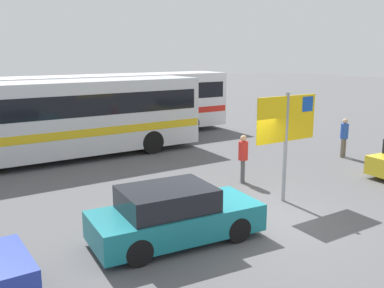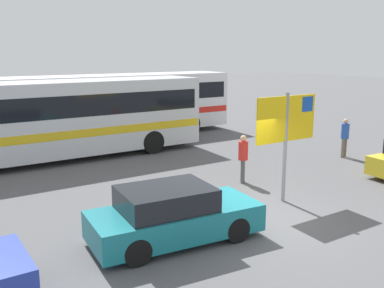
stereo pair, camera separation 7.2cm
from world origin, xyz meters
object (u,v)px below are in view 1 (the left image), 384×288
(bus_rear_coach, at_px, (116,102))
(bus_front_coach, at_px, (54,117))
(pedestrian_by_bus, at_px, (243,155))
(car_teal, at_px, (174,215))
(pedestrian_crossing_lot, at_px, (344,135))
(ferry_sign, at_px, (288,123))

(bus_rear_coach, bearing_deg, bus_front_coach, -142.09)
(bus_front_coach, height_order, bus_rear_coach, same)
(bus_rear_coach, xyz_separation_m, pedestrian_by_bus, (0.28, -9.63, -0.83))
(car_teal, xyz_separation_m, pedestrian_by_bus, (4.30, 2.65, 0.32))
(bus_front_coach, distance_m, pedestrian_crossing_lot, 11.83)
(bus_front_coach, distance_m, bus_rear_coach, 5.12)
(car_teal, bearing_deg, ferry_sign, 13.56)
(ferry_sign, xyz_separation_m, car_teal, (-4.17, -0.59, -1.69))
(bus_front_coach, xyz_separation_m, ferry_sign, (4.19, -8.54, 0.54))
(ferry_sign, bearing_deg, pedestrian_crossing_lot, 23.21)
(bus_front_coach, relative_size, ferry_sign, 3.83)
(bus_front_coach, relative_size, pedestrian_crossing_lot, 7.55)
(bus_rear_coach, distance_m, pedestrian_crossing_lot, 11.05)
(car_teal, distance_m, pedestrian_by_bus, 5.06)
(pedestrian_crossing_lot, relative_size, pedestrian_by_bus, 1.00)
(ferry_sign, relative_size, pedestrian_by_bus, 1.97)
(bus_rear_coach, distance_m, ferry_sign, 11.70)
(bus_front_coach, distance_m, ferry_sign, 9.53)
(pedestrian_crossing_lot, bearing_deg, car_teal, 98.18)
(bus_front_coach, height_order, car_teal, bus_front_coach)
(ferry_sign, xyz_separation_m, pedestrian_crossing_lot, (5.95, 2.51, -1.38))
(ferry_sign, xyz_separation_m, pedestrian_by_bus, (0.13, 2.06, -1.37))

